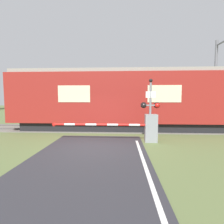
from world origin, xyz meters
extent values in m
plane|color=#5B6B3D|center=(0.00, 0.00, 0.00)|extent=(80.00, 80.00, 0.00)
cube|color=slate|center=(0.00, 4.39, 0.01)|extent=(36.00, 3.20, 0.03)
cube|color=#595451|center=(0.00, 3.67, 0.08)|extent=(36.00, 0.08, 0.10)
cube|color=#595451|center=(0.00, 5.11, 0.08)|extent=(36.00, 0.08, 0.10)
cube|color=black|center=(3.74, 4.39, 0.30)|extent=(18.44, 2.60, 0.60)
cube|color=maroon|center=(3.74, 4.39, 2.21)|extent=(20.04, 3.05, 3.22)
cube|color=gray|center=(3.74, 4.39, 3.94)|extent=(19.64, 2.81, 0.24)
cube|color=beige|center=(3.74, 2.85, 2.45)|extent=(2.00, 0.02, 1.03)
cube|color=beige|center=(-1.77, 2.85, 2.45)|extent=(2.00, 0.02, 1.03)
cube|color=gray|center=(2.65, 0.89, 0.70)|extent=(0.60, 0.44, 1.39)
cylinder|color=gray|center=(2.65, 0.89, 0.85)|extent=(0.16, 0.16, 0.18)
cylinder|color=red|center=(2.37, 0.89, 0.85)|extent=(0.55, 0.11, 0.11)
cylinder|color=white|center=(1.82, 0.89, 0.85)|extent=(0.55, 0.11, 0.11)
cylinder|color=red|center=(1.27, 0.89, 0.85)|extent=(0.55, 0.11, 0.11)
cylinder|color=white|center=(0.72, 0.89, 0.85)|extent=(0.55, 0.11, 0.11)
cylinder|color=red|center=(0.17, 0.89, 0.85)|extent=(0.55, 0.11, 0.11)
cylinder|color=white|center=(-0.38, 0.89, 0.85)|extent=(0.55, 0.11, 0.11)
cylinder|color=red|center=(-0.93, 0.89, 0.85)|extent=(0.55, 0.11, 0.11)
cylinder|color=white|center=(-1.48, 0.89, 0.85)|extent=(0.55, 0.11, 0.11)
cylinder|color=red|center=(-2.03, 0.89, 0.85)|extent=(0.55, 0.11, 0.11)
cylinder|color=red|center=(-2.30, 0.89, 0.85)|extent=(0.20, 0.02, 0.20)
cylinder|color=gray|center=(2.62, 1.02, 1.48)|extent=(0.11, 0.11, 2.97)
cube|color=gray|center=(2.62, 1.02, 1.84)|extent=(0.78, 0.07, 0.07)
sphere|color=black|center=(2.29, 0.97, 1.84)|extent=(0.24, 0.24, 0.24)
sphere|color=red|center=(2.95, 0.97, 1.84)|extent=(0.24, 0.24, 0.24)
cylinder|color=black|center=(2.29, 1.08, 1.84)|extent=(0.30, 0.06, 0.30)
cylinder|color=black|center=(2.95, 1.08, 1.84)|extent=(0.30, 0.06, 0.30)
cube|color=white|center=(2.62, 0.98, 2.37)|extent=(0.49, 0.02, 0.32)
sphere|color=black|center=(2.62, 1.02, 3.07)|extent=(0.18, 0.18, 0.18)
cylinder|color=slate|center=(8.50, 6.48, 3.33)|extent=(0.20, 0.20, 6.65)
cube|color=slate|center=(8.50, 5.58, 6.25)|extent=(0.10, 1.80, 0.08)
camera|label=1|loc=(1.18, -7.83, 2.22)|focal=28.00mm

